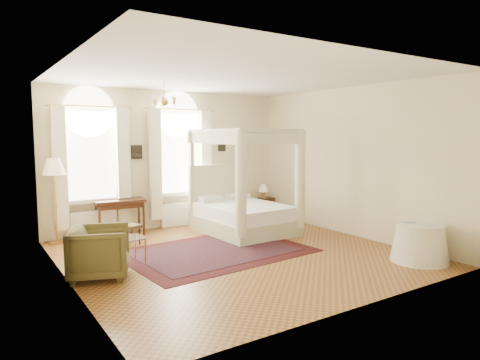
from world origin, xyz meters
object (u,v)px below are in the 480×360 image
object	(u,v)px
armchair	(100,252)
writing_desk	(120,205)
side_table	(420,243)
nightstand	(266,207)
coffee_table	(125,241)
canopy_bed	(244,209)
floor_lamp	(54,171)
stool	(130,228)

from	to	relation	value
armchair	writing_desk	bearing A→B (deg)	-2.59
armchair	side_table	distance (m)	5.47
nightstand	coffee_table	world-z (taller)	nightstand
canopy_bed	armchair	world-z (taller)	canopy_bed
armchair	floor_lamp	size ratio (longest dim) A/B	0.51
canopy_bed	side_table	world-z (taller)	canopy_bed
canopy_bed	armchair	size ratio (longest dim) A/B	2.64
stool	coffee_table	bearing A→B (deg)	-112.41
canopy_bed	floor_lamp	xyz separation A→B (m)	(-3.82, 1.29, 0.97)
side_table	nightstand	bearing A→B (deg)	87.23
side_table	stool	bearing A→B (deg)	134.70
armchair	floor_lamp	xyz separation A→B (m)	(-0.17, 2.67, 1.10)
canopy_bed	nightstand	bearing A→B (deg)	39.16
writing_desk	stool	world-z (taller)	writing_desk
armchair	coffee_table	world-z (taller)	armchair
writing_desk	stool	size ratio (longest dim) A/B	2.58
armchair	side_table	size ratio (longest dim) A/B	0.91
writing_desk	canopy_bed	bearing A→B (deg)	-27.45
writing_desk	side_table	size ratio (longest dim) A/B	1.14
armchair	canopy_bed	bearing A→B (deg)	-48.29
floor_lamp	armchair	bearing A→B (deg)	-86.42
canopy_bed	side_table	size ratio (longest dim) A/B	2.39
coffee_table	writing_desk	bearing A→B (deg)	74.42
coffee_table	floor_lamp	xyz separation A→B (m)	(-0.72, 2.20, 1.10)
writing_desk	side_table	world-z (taller)	writing_desk
writing_desk	coffee_table	xyz separation A→B (m)	(-0.61, -2.20, -0.28)
armchair	floor_lamp	distance (m)	2.89
armchair	side_table	bearing A→B (deg)	-92.94
nightstand	side_table	xyz separation A→B (m)	(-0.24, -4.89, 0.07)
canopy_bed	floor_lamp	world-z (taller)	canopy_bed
coffee_table	armchair	bearing A→B (deg)	-139.60
canopy_bed	writing_desk	bearing A→B (deg)	152.55
writing_desk	stool	xyz separation A→B (m)	(-0.09, -0.93, -0.35)
nightstand	canopy_bed	bearing A→B (deg)	-140.84
canopy_bed	floor_lamp	distance (m)	4.14
nightstand	floor_lamp	xyz separation A→B (m)	(-5.40, 0.00, 1.24)
writing_desk	stool	bearing A→B (deg)	-95.51
nightstand	coffee_table	bearing A→B (deg)	-154.85
stool	floor_lamp	size ratio (longest dim) A/B	0.25
armchair	coffee_table	distance (m)	0.73
nightstand	floor_lamp	size ratio (longest dim) A/B	0.30
floor_lamp	side_table	size ratio (longest dim) A/B	1.78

